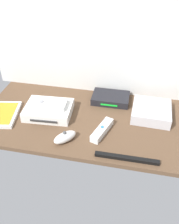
# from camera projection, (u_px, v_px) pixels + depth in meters

# --- Properties ---
(ground_plane) EXTENTS (1.00, 0.48, 0.02)m
(ground_plane) POSITION_uv_depth(u_px,v_px,m) (90.00, 121.00, 1.12)
(ground_plane) COLOR brown
(ground_plane) RESTS_ON ground
(back_wall) EXTENTS (1.10, 0.01, 0.64)m
(back_wall) POSITION_uv_depth(u_px,v_px,m) (101.00, 31.00, 1.11)
(back_wall) COLOR silver
(back_wall) RESTS_ON ground
(game_console) EXTENTS (0.22, 0.18, 0.04)m
(game_console) POSITION_uv_depth(u_px,v_px,m) (49.00, 110.00, 1.13)
(game_console) COLOR white
(game_console) RESTS_ON ground_plane
(mini_computer) EXTENTS (0.18, 0.18, 0.05)m
(mini_computer) POSITION_uv_depth(u_px,v_px,m) (151.00, 111.00, 1.11)
(mini_computer) COLOR silver
(mini_computer) RESTS_ON ground_plane
(game_case) EXTENTS (0.17, 0.21, 0.02)m
(game_case) POSITION_uv_depth(u_px,v_px,m) (2.00, 114.00, 1.13)
(game_case) COLOR white
(game_case) RESTS_ON ground_plane
(network_router) EXTENTS (0.18, 0.12, 0.03)m
(network_router) POSITION_uv_depth(u_px,v_px,m) (111.00, 98.00, 1.22)
(network_router) COLOR black
(network_router) RESTS_ON ground_plane
(remote_wand) EXTENTS (0.08, 0.15, 0.03)m
(remote_wand) POSITION_uv_depth(u_px,v_px,m) (102.00, 130.00, 1.03)
(remote_wand) COLOR white
(remote_wand) RESTS_ON ground_plane
(remote_nunchuk) EXTENTS (0.10, 0.10, 0.05)m
(remote_nunchuk) POSITION_uv_depth(u_px,v_px,m) (65.00, 137.00, 0.99)
(remote_nunchuk) COLOR white
(remote_nunchuk) RESTS_ON ground_plane
(remote_classic_pad) EXTENTS (0.15, 0.08, 0.02)m
(remote_classic_pad) POSITION_uv_depth(u_px,v_px,m) (50.00, 104.00, 1.11)
(remote_classic_pad) COLOR white
(remote_classic_pad) RESTS_ON game_console
(sensor_bar) EXTENTS (0.24, 0.02, 0.01)m
(sensor_bar) POSITION_uv_depth(u_px,v_px,m) (127.00, 158.00, 0.92)
(sensor_bar) COLOR black
(sensor_bar) RESTS_ON ground_plane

